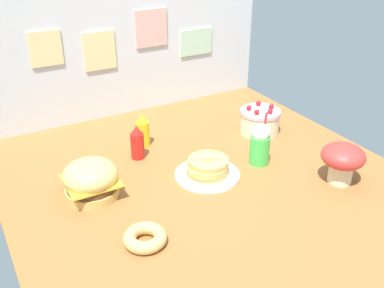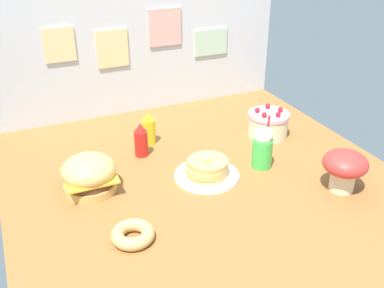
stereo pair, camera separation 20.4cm
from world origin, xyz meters
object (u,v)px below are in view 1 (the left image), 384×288
object	(u,v)px
burger	(91,180)
ketchup_bottle	(137,143)
donut_pink_glaze	(145,237)
layer_cake	(260,121)
mustard_bottle	(143,131)
mushroom_stool	(343,159)
cream_soda_cup	(260,144)
pancake_stack	(207,169)

from	to	relation	value
burger	ketchup_bottle	distance (m)	0.43
ketchup_bottle	donut_pink_glaze	world-z (taller)	ketchup_bottle
burger	ketchup_bottle	xyz separation A→B (m)	(0.36, 0.25, 0.00)
layer_cake	ketchup_bottle	xyz separation A→B (m)	(-0.82, 0.08, 0.02)
mustard_bottle	mushroom_stool	bearing A→B (deg)	-50.64
cream_soda_cup	pancake_stack	bearing A→B (deg)	176.54
pancake_stack	burger	bearing A→B (deg)	168.13
cream_soda_cup	mushroom_stool	bearing A→B (deg)	-55.91
layer_cake	mushroom_stool	bearing A→B (deg)	-89.23
layer_cake	donut_pink_glaze	distance (m)	1.27
donut_pink_glaze	ketchup_bottle	bearing A→B (deg)	68.90
ketchup_bottle	mustard_bottle	xyz separation A→B (m)	(0.09, 0.13, 0.00)
mustard_bottle	cream_soda_cup	xyz separation A→B (m)	(0.48, -0.52, 0.03)
cream_soda_cup	donut_pink_glaze	size ratio (longest dim) A/B	1.61
burger	pancake_stack	distance (m)	0.62
mustard_bottle	mushroom_stool	world-z (taller)	mushroom_stool
burger	pancake_stack	bearing A→B (deg)	-11.87
donut_pink_glaze	pancake_stack	bearing A→B (deg)	33.14
mustard_bottle	mushroom_stool	size ratio (longest dim) A/B	0.91
donut_pink_glaze	layer_cake	bearing A→B (deg)	30.24
mushroom_stool	ketchup_bottle	bearing A→B (deg)	137.18
ketchup_bottle	donut_pink_glaze	bearing A→B (deg)	-111.10
burger	mushroom_stool	world-z (taller)	mushroom_stool
donut_pink_glaze	burger	bearing A→B (deg)	99.89
burger	mushroom_stool	xyz separation A→B (m)	(1.18, -0.52, 0.04)
pancake_stack	cream_soda_cup	distance (m)	0.34
layer_cake	ketchup_bottle	bearing A→B (deg)	174.59
ketchup_bottle	layer_cake	bearing A→B (deg)	-5.41
ketchup_bottle	cream_soda_cup	distance (m)	0.70
mustard_bottle	burger	bearing A→B (deg)	-140.03
ketchup_bottle	mushroom_stool	world-z (taller)	mushroom_stool
layer_cake	mushroom_stool	world-z (taller)	mushroom_stool
layer_cake	mushroom_stool	size ratio (longest dim) A/B	1.13
burger	pancake_stack	xyz separation A→B (m)	(0.60, -0.13, -0.05)
mustard_bottle	donut_pink_glaze	xyz separation A→B (m)	(-0.37, -0.84, -0.07)
donut_pink_glaze	mushroom_stool	distance (m)	1.11
cream_soda_cup	ketchup_bottle	bearing A→B (deg)	145.53
burger	cream_soda_cup	bearing A→B (deg)	-8.93
layer_cake	ketchup_bottle	size ratio (longest dim) A/B	1.25
layer_cake	cream_soda_cup	distance (m)	0.40
ketchup_bottle	burger	bearing A→B (deg)	-145.17
donut_pink_glaze	mushroom_stool	xyz separation A→B (m)	(1.10, -0.05, 0.10)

